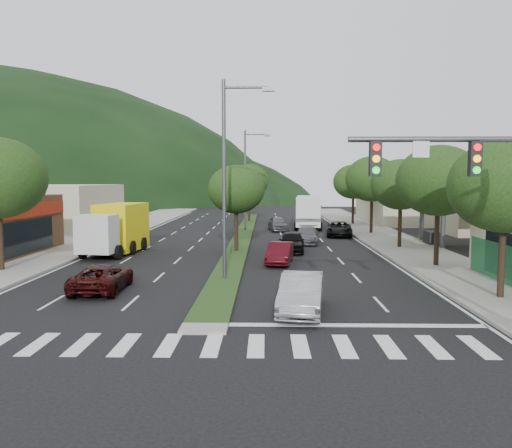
{
  "coord_description": "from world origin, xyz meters",
  "views": [
    {
      "loc": [
        2.09,
        -16.91,
        5.05
      ],
      "look_at": [
        1.5,
        12.43,
        2.49
      ],
      "focal_mm": 35.0,
      "sensor_mm": 36.0,
      "label": 1
    }
  ],
  "objects_px": {
    "suv_maroon": "(102,277)",
    "car_queue_c": "(280,253)",
    "car_queue_b": "(307,235)",
    "box_truck": "(117,230)",
    "traffic_signal": "(493,194)",
    "tree_med_near": "(236,189)",
    "tree_r_d": "(372,179)",
    "sedan_silver": "(301,294)",
    "tree_r_c": "(401,185)",
    "car_queue_e": "(278,224)",
    "streetlight_near": "(228,170)",
    "streetlight_mid": "(247,175)",
    "tree_r_a": "(505,186)",
    "tree_med_far": "(249,181)",
    "car_queue_d": "(339,229)",
    "tree_r_e": "(353,182)",
    "motorhome": "(308,211)",
    "tree_r_b": "(438,181)",
    "car_queue_a": "(292,242)"
  },
  "relations": [
    {
      "from": "tree_r_c",
      "to": "car_queue_e",
      "type": "distance_m",
      "value": 16.21
    },
    {
      "from": "suv_maroon",
      "to": "tree_r_c",
      "type": "bearing_deg",
      "value": -141.66
    },
    {
      "from": "streetlight_mid",
      "to": "car_queue_a",
      "type": "relative_size",
      "value": 2.29
    },
    {
      "from": "tree_r_d",
      "to": "streetlight_mid",
      "type": "xyz_separation_m",
      "value": [
        -11.79,
        3.0,
        0.4
      ]
    },
    {
      "from": "tree_r_d",
      "to": "streetlight_near",
      "type": "distance_m",
      "value": 24.97
    },
    {
      "from": "traffic_signal",
      "to": "tree_r_e",
      "type": "distance_m",
      "value": 41.65
    },
    {
      "from": "suv_maroon",
      "to": "streetlight_mid",
      "type": "bearing_deg",
      "value": -103.01
    },
    {
      "from": "tree_r_e",
      "to": "streetlight_near",
      "type": "relative_size",
      "value": 0.67
    },
    {
      "from": "tree_r_b",
      "to": "streetlight_mid",
      "type": "relative_size",
      "value": 0.69
    },
    {
      "from": "car_queue_d",
      "to": "traffic_signal",
      "type": "bearing_deg",
      "value": -82.15
    },
    {
      "from": "tree_r_e",
      "to": "motorhome",
      "type": "bearing_deg",
      "value": -144.59
    },
    {
      "from": "streetlight_near",
      "to": "car_queue_d",
      "type": "xyz_separation_m",
      "value": [
        8.52,
        20.07,
        -4.91
      ]
    },
    {
      "from": "tree_r_d",
      "to": "sedan_silver",
      "type": "relative_size",
      "value": 1.59
    },
    {
      "from": "suv_maroon",
      "to": "tree_r_a",
      "type": "bearing_deg",
      "value": 173.65
    },
    {
      "from": "tree_r_e",
      "to": "car_queue_b",
      "type": "xyz_separation_m",
      "value": [
        -6.61,
        -16.93,
        -4.23
      ]
    },
    {
      "from": "tree_r_d",
      "to": "tree_med_near",
      "type": "height_order",
      "value": "tree_r_d"
    },
    {
      "from": "tree_r_c",
      "to": "tree_med_near",
      "type": "height_order",
      "value": "tree_r_c"
    },
    {
      "from": "tree_med_far",
      "to": "box_truck",
      "type": "bearing_deg",
      "value": -107.05
    },
    {
      "from": "tree_med_far",
      "to": "car_queue_c",
      "type": "height_order",
      "value": "tree_med_far"
    },
    {
      "from": "streetlight_near",
      "to": "sedan_silver",
      "type": "bearing_deg",
      "value": -62.04
    },
    {
      "from": "tree_r_d",
      "to": "car_queue_e",
      "type": "relative_size",
      "value": 1.69
    },
    {
      "from": "tree_r_e",
      "to": "tree_med_near",
      "type": "distance_m",
      "value": 25.06
    },
    {
      "from": "tree_med_near",
      "to": "car_queue_c",
      "type": "distance_m",
      "value": 6.87
    },
    {
      "from": "tree_med_far",
      "to": "tree_r_e",
      "type": "bearing_deg",
      "value": -18.43
    },
    {
      "from": "tree_r_c",
      "to": "tree_r_e",
      "type": "relative_size",
      "value": 0.97
    },
    {
      "from": "tree_r_a",
      "to": "motorhome",
      "type": "height_order",
      "value": "tree_r_a"
    },
    {
      "from": "tree_r_c",
      "to": "suv_maroon",
      "type": "relative_size",
      "value": 1.45
    },
    {
      "from": "car_queue_b",
      "to": "box_truck",
      "type": "xyz_separation_m",
      "value": [
        -13.61,
        -5.87,
        0.95
      ]
    },
    {
      "from": "streetlight_mid",
      "to": "car_queue_b",
      "type": "distance_m",
      "value": 12.24
    },
    {
      "from": "tree_r_d",
      "to": "sedan_silver",
      "type": "bearing_deg",
      "value": -106.9
    },
    {
      "from": "traffic_signal",
      "to": "tree_med_near",
      "type": "height_order",
      "value": "traffic_signal"
    },
    {
      "from": "car_queue_b",
      "to": "box_truck",
      "type": "relative_size",
      "value": 0.64
    },
    {
      "from": "suv_maroon",
      "to": "car_queue_c",
      "type": "relative_size",
      "value": 1.13
    },
    {
      "from": "streetlight_mid",
      "to": "car_queue_d",
      "type": "relative_size",
      "value": 2.08
    },
    {
      "from": "tree_r_a",
      "to": "tree_med_far",
      "type": "bearing_deg",
      "value": 106.7
    },
    {
      "from": "tree_r_b",
      "to": "tree_r_e",
      "type": "height_order",
      "value": "tree_r_b"
    },
    {
      "from": "car_queue_d",
      "to": "tree_r_c",
      "type": "bearing_deg",
      "value": -60.65
    },
    {
      "from": "tree_med_near",
      "to": "streetlight_mid",
      "type": "xyz_separation_m",
      "value": [
        0.21,
        15.0,
        1.16
      ]
    },
    {
      "from": "motorhome",
      "to": "streetlight_mid",
      "type": "bearing_deg",
      "value": -148.95
    },
    {
      "from": "streetlight_near",
      "to": "car_queue_d",
      "type": "height_order",
      "value": "streetlight_near"
    },
    {
      "from": "tree_r_c",
      "to": "tree_r_d",
      "type": "bearing_deg",
      "value": 90.0
    },
    {
      "from": "sedan_silver",
      "to": "streetlight_near",
      "type": "bearing_deg",
      "value": 125.63
    },
    {
      "from": "traffic_signal",
      "to": "car_queue_b",
      "type": "height_order",
      "value": "traffic_signal"
    },
    {
      "from": "motorhome",
      "to": "suv_maroon",
      "type": "bearing_deg",
      "value": -106.62
    },
    {
      "from": "streetlight_near",
      "to": "streetlight_mid",
      "type": "height_order",
      "value": "same"
    },
    {
      "from": "tree_r_d",
      "to": "tree_med_near",
      "type": "bearing_deg",
      "value": -135.0
    },
    {
      "from": "tree_r_e",
      "to": "streetlight_mid",
      "type": "relative_size",
      "value": 0.67
    },
    {
      "from": "sedan_silver",
      "to": "tree_r_a",
      "type": "bearing_deg",
      "value": 21.64
    },
    {
      "from": "tree_r_c",
      "to": "car_queue_e",
      "type": "height_order",
      "value": "tree_r_c"
    },
    {
      "from": "tree_med_far",
      "to": "box_truck",
      "type": "relative_size",
      "value": 0.97
    }
  ]
}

